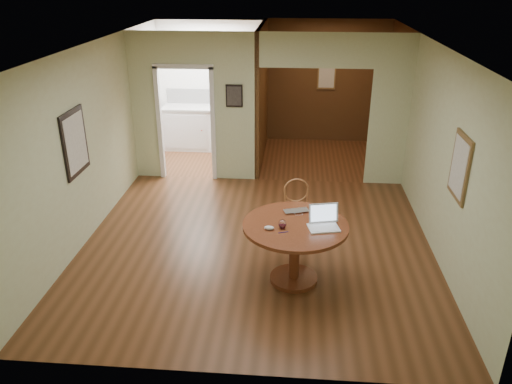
# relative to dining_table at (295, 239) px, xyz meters

# --- Properties ---
(floor) EXTENTS (5.00, 5.00, 0.00)m
(floor) POSITION_rel_dining_table_xyz_m (-0.55, 0.82, -0.60)
(floor) COLOR #4D2C16
(floor) RESTS_ON ground
(room_shell) EXTENTS (5.20, 7.50, 5.00)m
(room_shell) POSITION_rel_dining_table_xyz_m (-1.01, 3.91, 0.68)
(room_shell) COLOR white
(room_shell) RESTS_ON ground
(dining_table) EXTENTS (1.30, 1.30, 0.81)m
(dining_table) POSITION_rel_dining_table_xyz_m (0.00, 0.00, 0.00)
(dining_table) COLOR brown
(dining_table) RESTS_ON ground
(chair) EXTENTS (0.46, 0.46, 0.95)m
(chair) POSITION_rel_dining_table_xyz_m (0.02, 1.03, -0.07)
(chair) COLOR #946234
(chair) RESTS_ON ground
(open_laptop) EXTENTS (0.41, 0.39, 0.25)m
(open_laptop) POSITION_rel_dining_table_xyz_m (0.34, -0.02, 0.28)
(open_laptop) COLOR silver
(open_laptop) RESTS_ON dining_table
(closed_laptop) EXTENTS (0.36, 0.29, 0.03)m
(closed_laptop) POSITION_rel_dining_table_xyz_m (0.02, 0.29, 0.22)
(closed_laptop) COLOR #ADAEB2
(closed_laptop) RESTS_ON dining_table
(mouse) EXTENTS (0.12, 0.07, 0.05)m
(mouse) POSITION_rel_dining_table_xyz_m (-0.31, -0.17, 0.24)
(mouse) COLOR silver
(mouse) RESTS_ON dining_table
(wine_glass) EXTENTS (0.10, 0.10, 0.11)m
(wine_glass) POSITION_rel_dining_table_xyz_m (-0.16, -0.11, 0.27)
(wine_glass) COLOR white
(wine_glass) RESTS_ON dining_table
(pen) EXTENTS (0.12, 0.05, 0.01)m
(pen) POSITION_rel_dining_table_xyz_m (-0.14, -0.23, 0.21)
(pen) COLOR #0C0E57
(pen) RESTS_ON dining_table
(kitchen_cabinet) EXTENTS (2.06, 0.60, 0.94)m
(kitchen_cabinet) POSITION_rel_dining_table_xyz_m (-1.90, 5.02, -0.13)
(kitchen_cabinet) COLOR white
(kitchen_cabinet) RESTS_ON ground
(grocery_bag) EXTENTS (0.34, 0.32, 0.27)m
(grocery_bag) POSITION_rel_dining_table_xyz_m (-1.27, 5.02, 0.47)
(grocery_bag) COLOR beige
(grocery_bag) RESTS_ON kitchen_cabinet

